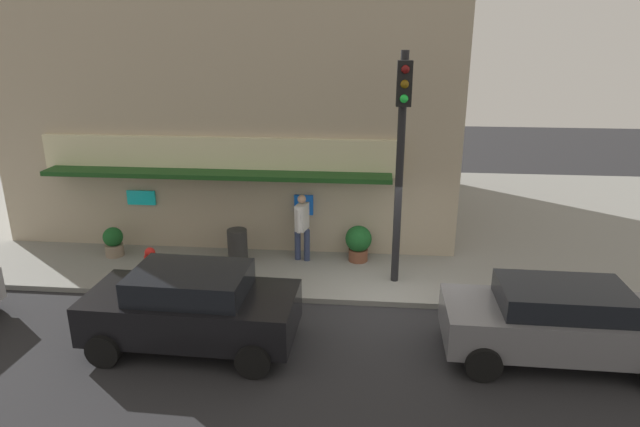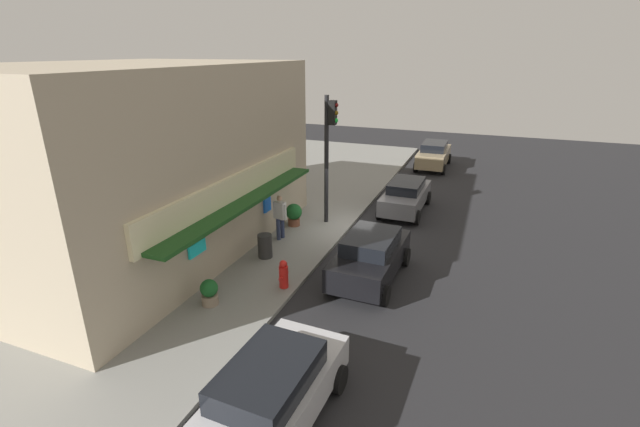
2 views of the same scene
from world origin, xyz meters
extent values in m
plane|color=#232326|center=(0.00, 0.00, 0.00)|extent=(51.18, 51.18, 0.00)
cube|color=gray|center=(0.00, 6.11, 0.07)|extent=(34.12, 12.22, 0.13)
cube|color=tan|center=(-4.32, 7.04, 3.44)|extent=(12.57, 8.53, 6.62)
cube|color=beige|center=(-4.32, 2.70, 2.78)|extent=(9.55, 0.16, 0.97)
cube|color=#194719|center=(-4.32, 2.35, 2.38)|extent=(9.05, 0.90, 0.12)
cube|color=#19D8E5|center=(-6.57, 2.72, 1.56)|extent=(0.78, 0.08, 0.40)
cube|color=blue|center=(-2.09, 2.72, 1.48)|extent=(0.50, 0.08, 0.54)
cylinder|color=black|center=(0.31, 1.15, 2.81)|extent=(0.18, 0.18, 5.36)
cube|color=black|center=(0.31, 0.90, 4.82)|extent=(0.32, 0.28, 0.95)
sphere|color=maroon|center=(0.31, 0.75, 5.12)|extent=(0.18, 0.18, 0.18)
sphere|color=brown|center=(0.31, 0.75, 4.82)|extent=(0.18, 0.18, 0.18)
sphere|color=#1ED83F|center=(0.31, 0.75, 4.52)|extent=(0.18, 0.18, 0.18)
cylinder|color=red|center=(-5.45, 0.40, 0.49)|extent=(0.29, 0.29, 0.72)
sphere|color=red|center=(-5.45, 0.40, 0.93)|extent=(0.25, 0.25, 0.25)
cylinder|color=red|center=(-5.66, 0.40, 0.53)|extent=(0.12, 0.10, 0.10)
cylinder|color=red|center=(-5.25, 0.40, 0.53)|extent=(0.12, 0.10, 0.10)
cylinder|color=#2D2D2D|center=(-3.75, 1.97, 0.56)|extent=(0.52, 0.52, 0.86)
cylinder|color=navy|center=(-1.94, 2.16, 0.56)|extent=(0.19, 0.19, 0.85)
cylinder|color=navy|center=(-2.20, 2.21, 0.56)|extent=(0.19, 0.19, 0.85)
cube|color=silver|center=(-2.07, 2.18, 1.33)|extent=(0.34, 0.51, 0.69)
sphere|color=tan|center=(-2.07, 2.18, 1.81)|extent=(0.22, 0.22, 0.22)
cylinder|color=silver|center=(-2.01, 2.44, 1.29)|extent=(0.12, 0.12, 0.62)
cylinder|color=silver|center=(-2.13, 1.93, 1.29)|extent=(0.12, 0.12, 0.62)
cylinder|color=gray|center=(-7.14, 1.99, 0.29)|extent=(0.48, 0.48, 0.31)
sphere|color=#195623|center=(-7.14, 1.99, 0.66)|extent=(0.52, 0.52, 0.52)
cylinder|color=brown|center=(-0.60, 2.27, 0.29)|extent=(0.50, 0.50, 0.32)
sphere|color=#195623|center=(-0.60, 2.27, 0.74)|extent=(0.69, 0.69, 0.69)
cube|color=slate|center=(3.21, -1.73, 0.69)|extent=(4.22, 1.72, 0.74)
cube|color=black|center=(3.21, -1.73, 1.27)|extent=(2.29, 1.43, 0.43)
cylinder|color=black|center=(4.69, -0.92, 0.32)|extent=(0.64, 0.23, 0.64)
cylinder|color=black|center=(4.66, -2.58, 0.32)|extent=(0.64, 0.23, 0.64)
cylinder|color=black|center=(1.75, -0.88, 0.32)|extent=(0.64, 0.23, 0.64)
cylinder|color=black|center=(1.73, -2.54, 0.32)|extent=(0.64, 0.23, 0.64)
cube|color=#9E8966|center=(12.05, -1.81, 0.74)|extent=(4.35, 1.70, 0.84)
cube|color=black|center=(12.05, -1.81, 1.40)|extent=(2.35, 1.42, 0.48)
cylinder|color=black|center=(13.57, -0.97, 0.32)|extent=(0.64, 0.22, 0.64)
cylinder|color=black|center=(13.57, -2.66, 0.32)|extent=(0.64, 0.22, 0.64)
cylinder|color=black|center=(10.53, -0.96, 0.32)|extent=(0.64, 0.22, 0.64)
cylinder|color=black|center=(10.52, -2.65, 0.32)|extent=(0.64, 0.22, 0.64)
cube|color=black|center=(-3.69, -1.91, 0.72)|extent=(4.05, 1.89, 0.80)
cube|color=black|center=(-3.69, -1.91, 1.35)|extent=(2.20, 1.55, 0.47)
cylinder|color=black|center=(-2.26, -1.06, 0.32)|extent=(0.65, 0.24, 0.64)
cylinder|color=black|center=(-2.31, -2.83, 0.32)|extent=(0.65, 0.24, 0.64)
cylinder|color=black|center=(-5.06, -0.98, 0.32)|extent=(0.65, 0.24, 0.64)
cylinder|color=black|center=(-5.11, -2.76, 0.32)|extent=(0.65, 0.24, 0.64)
cube|color=#B7B7BC|center=(-10.40, -1.70, 0.68)|extent=(4.30, 1.93, 0.72)
cube|color=black|center=(-10.40, -1.70, 1.29)|extent=(2.35, 1.57, 0.51)
cylinder|color=black|center=(-8.88, -0.87, 0.32)|extent=(0.65, 0.25, 0.64)
cylinder|color=black|center=(-8.95, -2.64, 0.32)|extent=(0.65, 0.25, 0.64)
camera|label=1|loc=(-0.36, -10.94, 5.82)|focal=30.40mm
camera|label=2|loc=(-16.36, -5.10, 7.17)|focal=24.61mm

